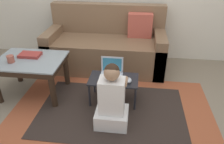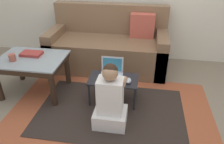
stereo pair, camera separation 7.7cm
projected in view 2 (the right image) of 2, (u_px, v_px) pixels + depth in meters
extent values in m
plane|color=#7F705B|center=(107.00, 107.00, 2.61)|extent=(16.00, 16.00, 0.00)
cube|color=#9E4C2D|center=(111.00, 111.00, 2.55)|extent=(2.33, 1.50, 0.01)
cube|color=#2D231E|center=(111.00, 111.00, 2.55)|extent=(1.68, 1.08, 0.00)
cube|color=brown|center=(107.00, 53.00, 3.41)|extent=(1.78, 0.80, 0.47)
cube|color=brown|center=(111.00, 18.00, 3.45)|extent=(1.78, 0.18, 0.45)
cube|color=brown|center=(58.00, 46.00, 3.49)|extent=(0.16, 0.80, 0.59)
cube|color=brown|center=(160.00, 53.00, 3.26)|extent=(0.16, 0.80, 0.59)
cube|color=#B24C3D|center=(142.00, 26.00, 3.26)|extent=(0.36, 0.14, 0.36)
cube|color=gray|center=(31.00, 59.00, 2.68)|extent=(0.81, 0.61, 0.02)
cube|color=black|center=(32.00, 62.00, 2.70)|extent=(0.78, 0.59, 0.07)
cylinder|color=black|center=(53.00, 89.00, 2.54)|extent=(0.07, 0.07, 0.47)
cylinder|color=black|center=(19.00, 65.00, 3.07)|extent=(0.07, 0.07, 0.47)
cylinder|color=black|center=(67.00, 68.00, 2.97)|extent=(0.07, 0.07, 0.47)
cube|color=black|center=(113.00, 79.00, 2.57)|extent=(0.58, 0.34, 0.02)
cylinder|color=black|center=(89.00, 96.00, 2.56)|extent=(0.02, 0.02, 0.31)
cylinder|color=black|center=(134.00, 100.00, 2.49)|extent=(0.02, 0.02, 0.31)
cylinder|color=black|center=(95.00, 82.00, 2.81)|extent=(0.02, 0.02, 0.31)
cylinder|color=black|center=(136.00, 86.00, 2.74)|extent=(0.02, 0.02, 0.31)
cube|color=#B7BCC6|center=(111.00, 77.00, 2.58)|extent=(0.26, 0.22, 0.02)
cube|color=silver|center=(111.00, 77.00, 2.56)|extent=(0.22, 0.13, 0.00)
cube|color=#B7BCC6|center=(112.00, 64.00, 2.61)|extent=(0.26, 0.01, 0.21)
cube|color=teal|center=(112.00, 65.00, 2.61)|extent=(0.23, 0.00, 0.17)
ellipsoid|color=#B2B7C1|center=(128.00, 81.00, 2.49)|extent=(0.07, 0.11, 0.04)
cube|color=silver|center=(110.00, 117.00, 2.32)|extent=(0.34, 0.29, 0.18)
cube|color=silver|center=(110.00, 96.00, 2.19)|extent=(0.26, 0.19, 0.38)
sphere|color=#9E7556|center=(110.00, 73.00, 2.05)|extent=(0.15, 0.15, 0.15)
sphere|color=black|center=(110.00, 71.00, 2.05)|extent=(0.15, 0.15, 0.15)
cylinder|color=#9E7556|center=(101.00, 80.00, 2.27)|extent=(0.06, 0.28, 0.14)
cylinder|color=#9E7556|center=(124.00, 82.00, 2.23)|extent=(0.06, 0.28, 0.14)
cylinder|color=#994C3D|center=(12.00, 57.00, 2.60)|extent=(0.08, 0.08, 0.08)
cube|color=#99332D|center=(32.00, 54.00, 2.74)|extent=(0.26, 0.16, 0.04)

